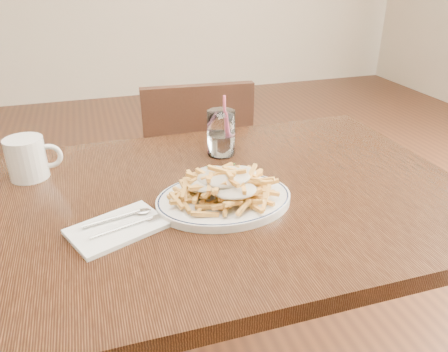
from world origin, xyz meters
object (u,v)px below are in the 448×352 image
object	(u,v)px
fries_plate	(224,200)
water_glass	(221,136)
coffee_mug	(28,158)
chair_far	(196,171)
table	(218,220)
loaded_fries	(224,182)

from	to	relation	value
fries_plate	water_glass	bearing A→B (deg)	74.17
fries_plate	coffee_mug	distance (m)	0.51
chair_far	table	bearing A→B (deg)	-99.11
loaded_fries	coffee_mug	world-z (taller)	coffee_mug
fries_plate	coffee_mug	bearing A→B (deg)	147.18
water_glass	loaded_fries	bearing A→B (deg)	-105.83
table	fries_plate	bearing A→B (deg)	-91.72
coffee_mug	loaded_fries	bearing A→B (deg)	-32.82
loaded_fries	water_glass	bearing A→B (deg)	74.17
fries_plate	water_glass	size ratio (longest dim) A/B	2.01
fries_plate	loaded_fries	distance (m)	0.05
loaded_fries	water_glass	world-z (taller)	water_glass
table	chair_far	distance (m)	0.69
fries_plate	table	bearing A→B (deg)	88.28
chair_far	coffee_mug	distance (m)	0.76
loaded_fries	coffee_mug	bearing A→B (deg)	147.18
chair_far	fries_plate	size ratio (longest dim) A/B	2.49
water_glass	coffee_mug	distance (m)	0.50
coffee_mug	chair_far	bearing A→B (deg)	39.69
fries_plate	loaded_fries	size ratio (longest dim) A/B	1.46
chair_far	water_glass	distance (m)	0.55
chair_far	coffee_mug	world-z (taller)	chair_far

